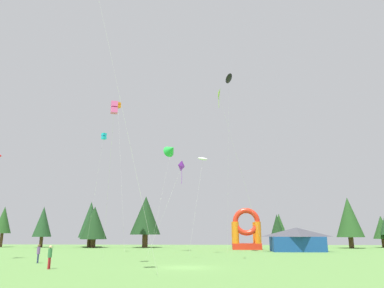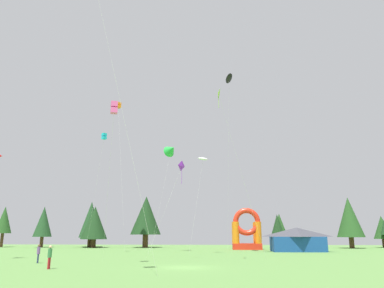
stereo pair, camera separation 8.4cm
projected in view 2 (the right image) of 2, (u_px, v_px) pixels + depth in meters
ground_plane at (185, 268)px, 30.67m from camera, size 120.00×120.00×0.00m
kite_black_parafoil at (229, 79)px, 56.30m from camera, size 1.39×7.26×26.52m
kite_lime_diamond at (219, 96)px, 39.50m from camera, size 5.16×5.05×17.87m
kite_white_parafoil at (203, 159)px, 52.83m from camera, size 2.83×2.78×13.52m
kite_pink_box at (114, 108)px, 35.27m from camera, size 2.42×6.10×15.13m
kite_orange_box at (118, 106)px, 66.64m from camera, size 3.86×4.54×25.87m
kite_purple_diamond at (182, 167)px, 41.94m from camera, size 4.18×1.08×10.67m
kite_cyan_box at (104, 137)px, 55.62m from camera, size 2.88×2.60×17.55m
kite_green_delta at (171, 150)px, 58.13m from camera, size 3.99×3.33×16.77m
person_left_edge at (38, 252)px, 35.36m from camera, size 0.37×0.37×1.74m
person_far_side at (50, 255)px, 29.59m from camera, size 0.35×0.35×1.84m
inflatable_orange_dome at (247, 234)px, 64.32m from camera, size 4.96×4.06×7.08m
festival_tent at (297, 239)px, 57.07m from camera, size 7.92×4.48×3.63m
tree_row_0 at (4, 220)px, 75.51m from camera, size 3.23×3.23×8.17m
tree_row_1 at (43, 222)px, 74.39m from camera, size 3.67×3.67×8.05m
tree_row_2 at (91, 224)px, 77.63m from camera, size 4.17×4.17×7.39m
tree_row_3 at (91, 220)px, 76.23m from camera, size 4.55×4.55×9.20m
tree_row_4 at (95, 223)px, 72.84m from camera, size 5.22×5.22×7.97m
tree_row_5 at (146, 215)px, 73.75m from camera, size 6.05×6.05×10.06m
tree_row_6 at (277, 226)px, 71.25m from camera, size 2.90×2.90×6.37m
tree_row_7 at (280, 225)px, 71.99m from camera, size 2.90×2.90×6.52m
tree_row_8 at (349, 217)px, 70.30m from camera, size 5.03×5.03×9.53m
tree_row_10 at (382, 227)px, 72.99m from camera, size 3.46×3.46×6.19m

